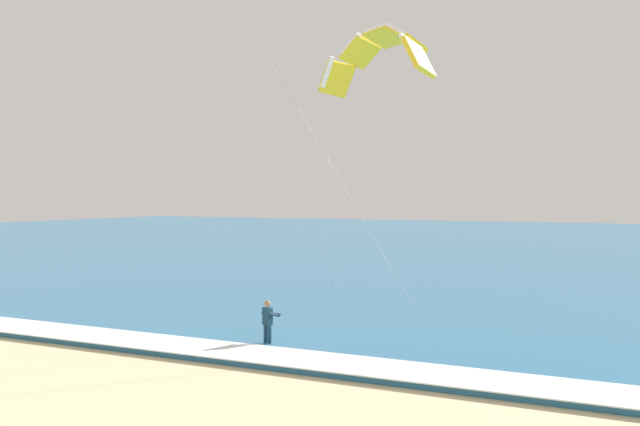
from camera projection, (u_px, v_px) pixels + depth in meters
name	position (u px, v px, depth m)	size (l,w,h in m)	color
sea	(532.00, 243.00, 75.83)	(200.00, 120.00, 0.20)	teal
surf_foam	(245.00, 352.00, 22.71)	(200.00, 2.24, 0.04)	white
surfboard	(268.00, 348.00, 24.23)	(0.82, 1.47, 0.09)	#239EC6
kitesurfer	(268.00, 322.00, 24.22)	(0.62, 0.61, 1.69)	#143347
kite_primary	(378.00, 53.00, 26.41)	(5.79, 5.53, 10.56)	yellow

